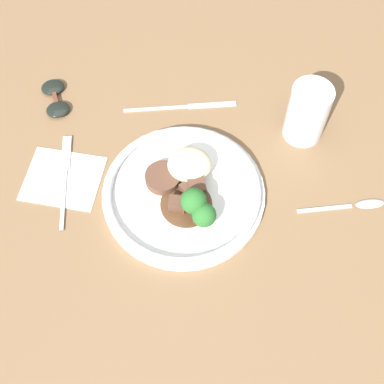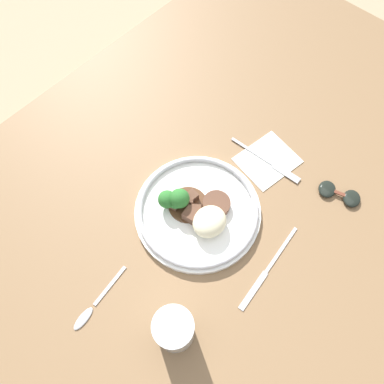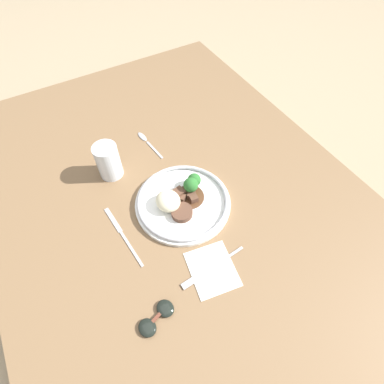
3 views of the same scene
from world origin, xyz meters
TOP-DOWN VIEW (x-y plane):
  - ground_plane at (0.00, 0.00)m, footprint 8.00×8.00m
  - dining_table at (0.00, 0.00)m, footprint 1.60×1.05m
  - napkin at (-0.19, 0.03)m, footprint 0.15×0.13m
  - plate at (0.02, 0.00)m, footprint 0.28×0.28m
  - juice_glass at (0.24, 0.14)m, footprint 0.07×0.07m
  - fork at (-0.19, 0.05)m, footprint 0.02×0.19m
  - knife at (0.02, 0.19)m, footprint 0.21×0.03m
  - spoon at (0.32, -0.02)m, footprint 0.15×0.03m
  - sunglasses at (-0.22, 0.21)m, footprint 0.07×0.10m

SIDE VIEW (x-z plane):
  - ground_plane at x=0.00m, z-range 0.00..0.00m
  - dining_table at x=0.00m, z-range 0.00..0.04m
  - napkin at x=-0.19m, z-range 0.04..0.04m
  - knife at x=0.02m, z-range 0.04..0.04m
  - spoon at x=0.32m, z-range 0.04..0.05m
  - fork at x=-0.19m, z-range 0.04..0.05m
  - sunglasses at x=-0.22m, z-range 0.04..0.05m
  - plate at x=0.02m, z-range 0.02..0.09m
  - juice_glass at x=0.24m, z-range 0.03..0.15m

